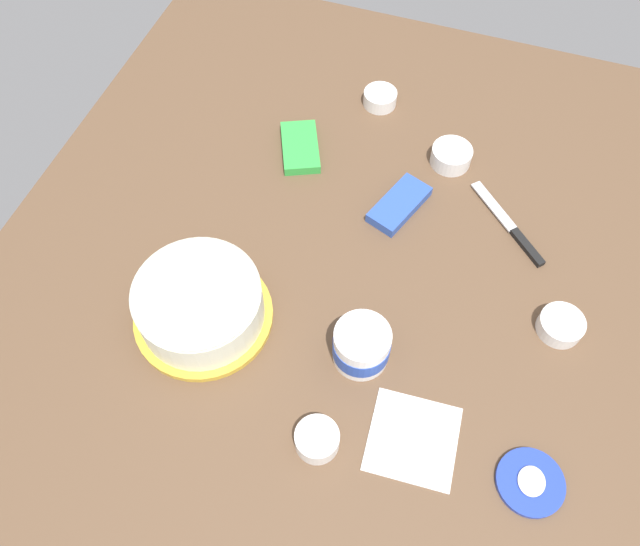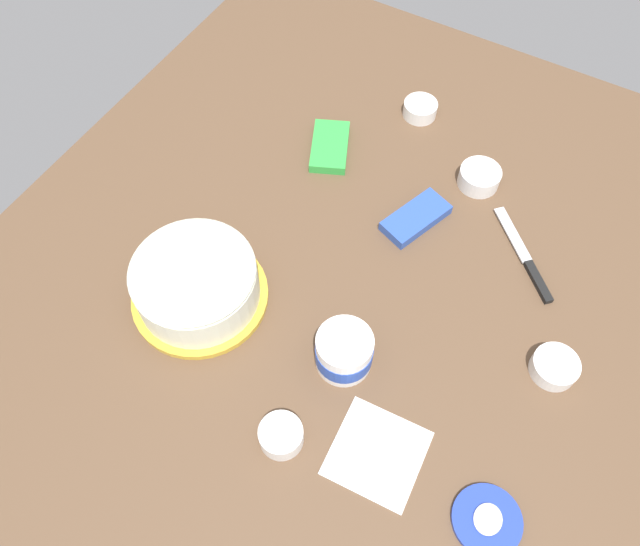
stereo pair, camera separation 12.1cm
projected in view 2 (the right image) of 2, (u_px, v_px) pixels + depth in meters
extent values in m
plane|color=brown|center=(383.00, 274.00, 1.25)|extent=(1.54, 1.54, 0.00)
cylinder|color=gold|center=(200.00, 296.00, 1.21)|extent=(0.26, 0.26, 0.01)
cylinder|color=pink|center=(197.00, 285.00, 1.18)|extent=(0.21, 0.21, 0.07)
cylinder|color=white|center=(196.00, 284.00, 1.17)|extent=(0.23, 0.23, 0.08)
ellipsoid|color=white|center=(192.00, 270.00, 1.13)|extent=(0.23, 0.23, 0.04)
cylinder|color=white|center=(344.00, 351.00, 1.11)|extent=(0.10, 0.10, 0.09)
cylinder|color=#2347B2|center=(344.00, 352.00, 1.12)|extent=(0.10, 0.10, 0.04)
cylinder|color=white|center=(345.00, 342.00, 1.08)|extent=(0.09, 0.09, 0.01)
cylinder|color=#233DAD|center=(487.00, 520.00, 1.00)|extent=(0.11, 0.11, 0.01)
ellipsoid|color=white|center=(488.00, 519.00, 0.99)|extent=(0.05, 0.05, 0.01)
cube|color=silver|center=(513.00, 234.00, 1.29)|extent=(0.11, 0.12, 0.00)
cube|color=black|center=(538.00, 282.00, 1.23)|extent=(0.08, 0.08, 0.01)
cylinder|color=white|center=(479.00, 177.00, 1.35)|extent=(0.09, 0.09, 0.04)
cylinder|color=yellow|center=(479.00, 178.00, 1.35)|extent=(0.07, 0.07, 0.01)
ellipsoid|color=yellow|center=(480.00, 175.00, 1.35)|extent=(0.06, 0.06, 0.02)
cylinder|color=white|center=(280.00, 435.00, 1.06)|extent=(0.08, 0.08, 0.04)
cylinder|color=orange|center=(280.00, 434.00, 1.06)|extent=(0.06, 0.06, 0.01)
ellipsoid|color=orange|center=(279.00, 433.00, 1.05)|extent=(0.05, 0.05, 0.02)
cylinder|color=white|center=(420.00, 109.00, 1.46)|extent=(0.08, 0.08, 0.03)
cylinder|color=pink|center=(420.00, 109.00, 1.46)|extent=(0.07, 0.07, 0.01)
ellipsoid|color=pink|center=(421.00, 107.00, 1.46)|extent=(0.05, 0.05, 0.02)
cylinder|color=white|center=(554.00, 367.00, 1.13)|extent=(0.08, 0.08, 0.03)
cylinder|color=green|center=(554.00, 367.00, 1.13)|extent=(0.07, 0.07, 0.01)
ellipsoid|color=green|center=(556.00, 366.00, 1.12)|extent=(0.06, 0.06, 0.02)
cube|color=#2D51B2|center=(417.00, 219.00, 1.31)|extent=(0.16, 0.12, 0.02)
cube|color=green|center=(330.00, 147.00, 1.41)|extent=(0.16, 0.13, 0.02)
cube|color=white|center=(377.00, 453.00, 1.06)|extent=(0.16, 0.16, 0.01)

